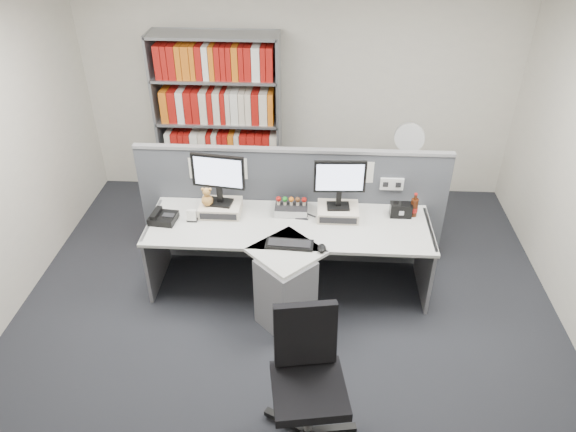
# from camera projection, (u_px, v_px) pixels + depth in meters

# --- Properties ---
(ground) EXTENTS (5.50, 5.50, 0.00)m
(ground) POSITION_uv_depth(u_px,v_px,m) (284.00, 346.00, 4.63)
(ground) COLOR #28292F
(ground) RESTS_ON ground
(room_shell) EXTENTS (5.04, 5.54, 2.72)m
(room_shell) POSITION_uv_depth(u_px,v_px,m) (282.00, 161.00, 3.64)
(room_shell) COLOR silver
(room_shell) RESTS_ON ground
(partition) EXTENTS (3.00, 0.08, 1.27)m
(partition) POSITION_uv_depth(u_px,v_px,m) (292.00, 206.00, 5.31)
(partition) COLOR #4E5158
(partition) RESTS_ON ground
(desk) EXTENTS (2.60, 1.20, 0.72)m
(desk) POSITION_uv_depth(u_px,v_px,m) (288.00, 262.00, 4.87)
(desk) COLOR silver
(desk) RESTS_ON ground
(monitor_riser_left) EXTENTS (0.38, 0.31, 0.10)m
(monitor_riser_left) POSITION_uv_depth(u_px,v_px,m) (221.00, 208.00, 5.05)
(monitor_riser_left) COLOR beige
(monitor_riser_left) RESTS_ON desk
(monitor_riser_right) EXTENTS (0.38, 0.31, 0.10)m
(monitor_riser_right) POSITION_uv_depth(u_px,v_px,m) (338.00, 212.00, 5.00)
(monitor_riser_right) COLOR beige
(monitor_riser_right) RESTS_ON desk
(monitor_left) EXTENTS (0.49, 0.19, 0.50)m
(monitor_left) POSITION_uv_depth(u_px,v_px,m) (218.00, 175.00, 4.86)
(monitor_left) COLOR black
(monitor_left) RESTS_ON monitor_riser_left
(monitor_right) EXTENTS (0.47, 0.16, 0.48)m
(monitor_right) POSITION_uv_depth(u_px,v_px,m) (340.00, 180.00, 4.82)
(monitor_right) COLOR black
(monitor_right) RESTS_ON monitor_riser_right
(desktop_pc) EXTENTS (0.30, 0.27, 0.08)m
(desktop_pc) POSITION_uv_depth(u_px,v_px,m) (291.00, 207.00, 5.08)
(desktop_pc) COLOR black
(desktop_pc) RESTS_ON desk
(figurines) EXTENTS (0.29, 0.05, 0.09)m
(figurines) POSITION_uv_depth(u_px,v_px,m) (291.00, 200.00, 5.02)
(figurines) COLOR beige
(figurines) RESTS_ON desktop_pc
(keyboard) EXTENTS (0.42, 0.18, 0.03)m
(keyboard) POSITION_uv_depth(u_px,v_px,m) (289.00, 244.00, 4.63)
(keyboard) COLOR black
(keyboard) RESTS_ON desk
(mouse) EXTENTS (0.08, 0.12, 0.05)m
(mouse) POSITION_uv_depth(u_px,v_px,m) (322.00, 248.00, 4.57)
(mouse) COLOR black
(mouse) RESTS_ON desk
(desk_phone) EXTENTS (0.26, 0.24, 0.10)m
(desk_phone) POSITION_uv_depth(u_px,v_px,m) (163.00, 218.00, 4.94)
(desk_phone) COLOR black
(desk_phone) RESTS_ON desk
(desk_calendar) EXTENTS (0.09, 0.07, 0.11)m
(desk_calendar) POSITION_uv_depth(u_px,v_px,m) (192.00, 216.00, 4.94)
(desk_calendar) COLOR black
(desk_calendar) RESTS_ON desk
(plush_toy) EXTENTS (0.11, 0.11, 0.19)m
(plush_toy) POSITION_uv_depth(u_px,v_px,m) (207.00, 198.00, 4.96)
(plush_toy) COLOR #C18940
(plush_toy) RESTS_ON monitor_riser_left
(speaker) EXTENTS (0.20, 0.11, 0.13)m
(speaker) POSITION_uv_depth(u_px,v_px,m) (401.00, 210.00, 4.99)
(speaker) COLOR black
(speaker) RESTS_ON desk
(cola_bottle) EXTENTS (0.07, 0.07, 0.24)m
(cola_bottle) POSITION_uv_depth(u_px,v_px,m) (414.00, 207.00, 4.99)
(cola_bottle) COLOR #3F190A
(cola_bottle) RESTS_ON desk
(shelving_unit) EXTENTS (1.41, 0.40, 2.00)m
(shelving_unit) POSITION_uv_depth(u_px,v_px,m) (219.00, 124.00, 6.17)
(shelving_unit) COLOR gray
(shelving_unit) RESTS_ON ground
(filing_cabinet) EXTENTS (0.45, 0.61, 0.70)m
(filing_cabinet) POSITION_uv_depth(u_px,v_px,m) (401.00, 196.00, 6.04)
(filing_cabinet) COLOR gray
(filing_cabinet) RESTS_ON ground
(desk_fan) EXTENTS (0.32, 0.19, 0.53)m
(desk_fan) POSITION_uv_depth(u_px,v_px,m) (409.00, 141.00, 5.66)
(desk_fan) COLOR white
(desk_fan) RESTS_ON filing_cabinet
(office_chair) EXTENTS (0.69, 0.68, 1.04)m
(office_chair) POSITION_uv_depth(u_px,v_px,m) (307.00, 375.00, 3.67)
(office_chair) COLOR silver
(office_chair) RESTS_ON ground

